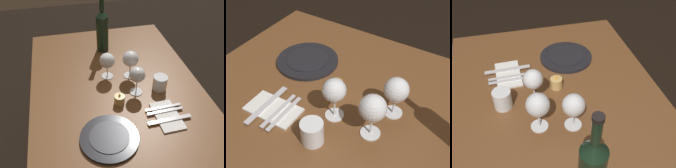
% 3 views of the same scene
% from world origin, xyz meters
% --- Properties ---
extents(dining_table, '(1.30, 0.90, 0.74)m').
position_xyz_m(dining_table, '(0.00, 0.00, 0.65)').
color(dining_table, brown).
rests_on(dining_table, ground).
extents(wine_glass_left, '(0.09, 0.09, 0.16)m').
position_xyz_m(wine_glass_left, '(-0.08, 0.10, 0.85)').
color(wine_glass_left, white).
rests_on(wine_glass_left, dining_table).
extents(wine_glass_right, '(0.08, 0.08, 0.15)m').
position_xyz_m(wine_glass_right, '(-0.10, -0.03, 0.84)').
color(wine_glass_right, white).
rests_on(wine_glass_right, dining_table).
extents(wine_glass_centre, '(0.08, 0.08, 0.16)m').
position_xyz_m(wine_glass_centre, '(0.06, 0.09, 0.85)').
color(wine_glass_centre, white).
rests_on(wine_glass_centre, dining_table).
extents(water_tumbler, '(0.07, 0.07, 0.08)m').
position_xyz_m(water_tumbler, '(0.06, 0.22, 0.77)').
color(water_tumbler, white).
rests_on(water_tumbler, dining_table).
extents(votive_candle, '(0.05, 0.05, 0.07)m').
position_xyz_m(votive_candle, '(0.12, -0.01, 0.76)').
color(votive_candle, '#DBB266').
rests_on(votive_candle, dining_table).
extents(dinner_plate, '(0.26, 0.26, 0.02)m').
position_xyz_m(dinner_plate, '(0.32, -0.11, 0.75)').
color(dinner_plate, black).
rests_on(dinner_plate, dining_table).
extents(folded_napkin, '(0.19, 0.11, 0.01)m').
position_xyz_m(folded_napkin, '(0.25, 0.18, 0.74)').
color(folded_napkin, white).
rests_on(folded_napkin, dining_table).
extents(fork_inner, '(0.02, 0.18, 0.00)m').
position_xyz_m(fork_inner, '(0.23, 0.18, 0.75)').
color(fork_inner, silver).
rests_on(fork_inner, folded_napkin).
extents(fork_outer, '(0.02, 0.18, 0.00)m').
position_xyz_m(fork_outer, '(0.20, 0.18, 0.75)').
color(fork_outer, silver).
rests_on(fork_outer, folded_napkin).
extents(table_knife, '(0.03, 0.21, 0.00)m').
position_xyz_m(table_knife, '(0.28, 0.18, 0.75)').
color(table_knife, silver).
rests_on(table_knife, folded_napkin).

